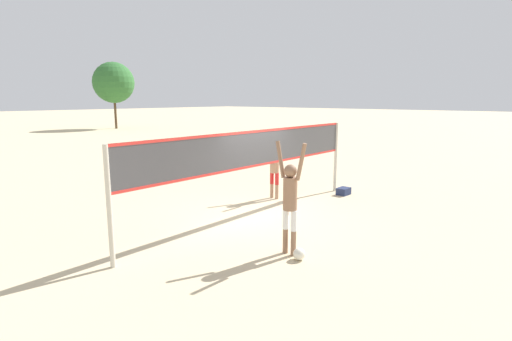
{
  "coord_description": "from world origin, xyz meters",
  "views": [
    {
      "loc": [
        -7.67,
        -6.59,
        3.11
      ],
      "look_at": [
        0.0,
        0.0,
        1.27
      ],
      "focal_mm": 28.0,
      "sensor_mm": 36.0,
      "label": 1
    }
  ],
  "objects_px": {
    "player_blocker": "(274,165)",
    "gear_bag": "(344,191)",
    "volleyball": "(299,254)",
    "volleyball_net": "(256,154)",
    "player_spiker": "(290,196)",
    "tree_left_cluster": "(114,83)"
  },
  "relations": [
    {
      "from": "player_blocker",
      "to": "volleyball",
      "type": "distance_m",
      "value": 4.95
    },
    {
      "from": "volleyball_net",
      "to": "tree_left_cluster",
      "type": "height_order",
      "value": "tree_left_cluster"
    },
    {
      "from": "volleyball_net",
      "to": "player_spiker",
      "type": "height_order",
      "value": "volleyball_net"
    },
    {
      "from": "volleyball",
      "to": "gear_bag",
      "type": "height_order",
      "value": "volleyball"
    },
    {
      "from": "volleyball_net",
      "to": "player_blocker",
      "type": "bearing_deg",
      "value": 25.27
    },
    {
      "from": "volleyball_net",
      "to": "player_spiker",
      "type": "bearing_deg",
      "value": -124.1
    },
    {
      "from": "tree_left_cluster",
      "to": "player_spiker",
      "type": "bearing_deg",
      "value": -115.16
    },
    {
      "from": "volleyball",
      "to": "tree_left_cluster",
      "type": "height_order",
      "value": "tree_left_cluster"
    },
    {
      "from": "volleyball",
      "to": "player_blocker",
      "type": "bearing_deg",
      "value": 43.82
    },
    {
      "from": "player_spiker",
      "to": "gear_bag",
      "type": "xyz_separation_m",
      "value": [
        5.24,
        1.62,
        -1.1
      ]
    },
    {
      "from": "volleyball",
      "to": "player_spiker",
      "type": "bearing_deg",
      "value": 70.29
    },
    {
      "from": "volleyball_net",
      "to": "player_blocker",
      "type": "xyz_separation_m",
      "value": [
        1.95,
        0.92,
        -0.65
      ]
    },
    {
      "from": "volleyball_net",
      "to": "player_blocker",
      "type": "height_order",
      "value": "volleyball_net"
    },
    {
      "from": "player_spiker",
      "to": "player_blocker",
      "type": "height_order",
      "value": "player_spiker"
    },
    {
      "from": "tree_left_cluster",
      "to": "volleyball_net",
      "type": "bearing_deg",
      "value": -114.5
    },
    {
      "from": "volleyball_net",
      "to": "volleyball",
      "type": "xyz_separation_m",
      "value": [
        -1.55,
        -2.44,
        -1.59
      ]
    },
    {
      "from": "player_blocker",
      "to": "gear_bag",
      "type": "bearing_deg",
      "value": 52.55
    },
    {
      "from": "volleyball_net",
      "to": "tree_left_cluster",
      "type": "relative_size",
      "value": 1.24
    },
    {
      "from": "player_blocker",
      "to": "gear_bag",
      "type": "relative_size",
      "value": 4.49
    },
    {
      "from": "player_blocker",
      "to": "gear_bag",
      "type": "xyz_separation_m",
      "value": [
        1.85,
        -1.42,
        -0.94
      ]
    },
    {
      "from": "player_spiker",
      "to": "tree_left_cluster",
      "type": "xyz_separation_m",
      "value": [
        15.68,
        33.38,
        3.43
      ]
    },
    {
      "from": "volleyball_net",
      "to": "volleyball",
      "type": "bearing_deg",
      "value": -122.41
    }
  ]
}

